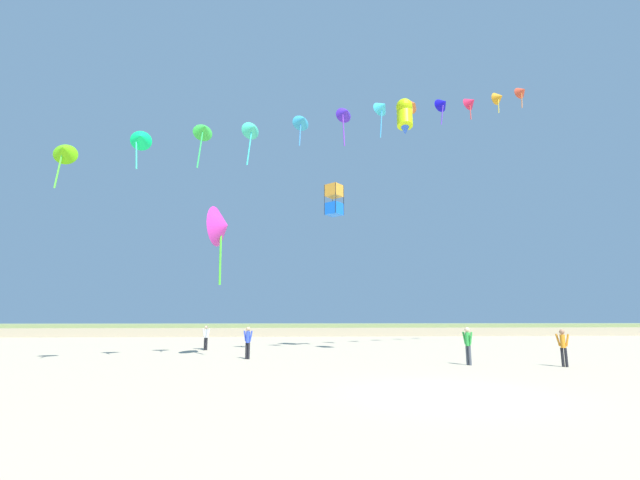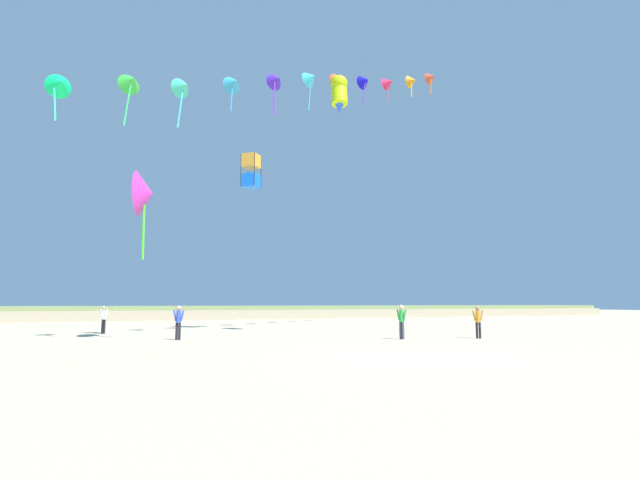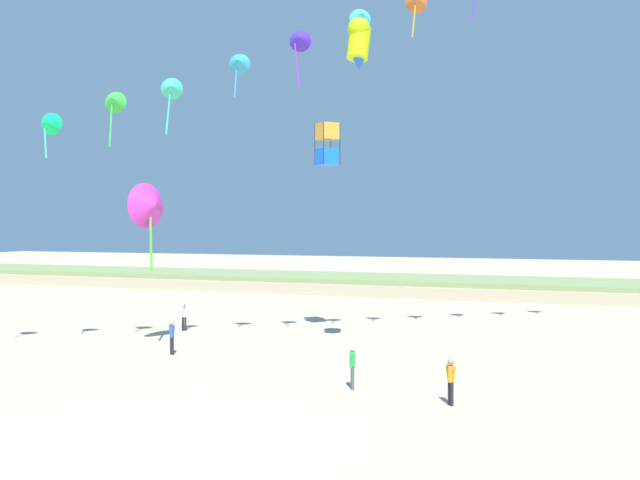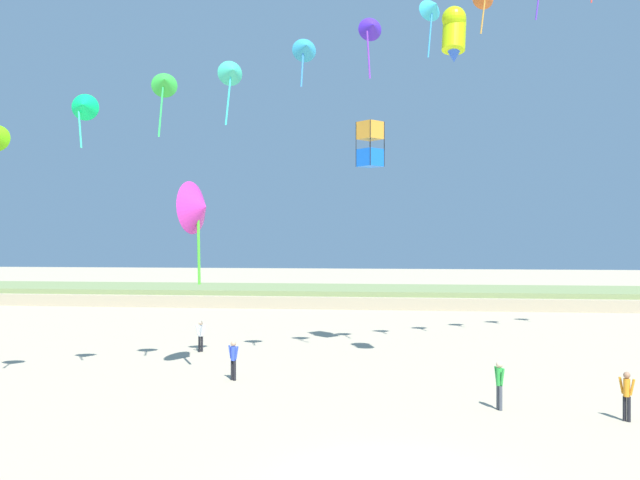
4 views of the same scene
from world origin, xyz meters
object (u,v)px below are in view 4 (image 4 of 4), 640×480
object	(u,v)px
person_near_right	(627,393)
person_near_left	(233,357)
person_far_left	(201,334)
large_kite_low_lead	(370,144)
person_mid_center	(499,382)
large_kite_mid_trail	(199,207)
large_kite_high_solo	(454,32)

from	to	relation	value
person_near_right	person_near_left	bearing A→B (deg)	161.51
person_far_left	large_kite_low_lead	xyz separation A→B (m)	(9.08, 0.66, 10.16)
large_kite_low_lead	person_near_left	bearing A→B (deg)	-126.13
person_near_right	person_far_left	world-z (taller)	person_far_left
person_far_left	large_kite_low_lead	world-z (taller)	large_kite_low_lead
person_near_right	person_mid_center	bearing A→B (deg)	165.36
person_mid_center	large_kite_low_lead	xyz separation A→B (m)	(-5.06, 11.46, 10.12)
person_near_right	large_kite_mid_trail	bearing A→B (deg)	160.57
person_near_right	person_mid_center	xyz separation A→B (m)	(-4.00, 1.04, 0.05)
person_near_left	person_far_left	xyz separation A→B (m)	(-3.52, 6.95, -0.02)
person_far_left	large_kite_high_solo	bearing A→B (deg)	-24.70
person_near_right	person_far_left	distance (m)	21.66
person_far_left	large_kite_mid_trail	world-z (taller)	large_kite_mid_trail
person_near_left	large_kite_low_lead	distance (m)	13.85
person_near_left	large_kite_mid_trail	size ratio (longest dim) A/B	0.36
person_near_right	large_kite_low_lead	size ratio (longest dim) A/B	0.69
person_mid_center	person_far_left	size ratio (longest dim) A/B	1.04
large_kite_low_lead	large_kite_mid_trail	world-z (taller)	large_kite_low_lead
person_mid_center	large_kite_low_lead	size ratio (longest dim) A/B	0.73
large_kite_mid_trail	large_kite_low_lead	bearing A→B (deg)	42.33
person_mid_center	person_far_left	distance (m)	17.79
person_near_left	large_kite_high_solo	distance (m)	16.87
large_kite_mid_trail	large_kite_high_solo	world-z (taller)	large_kite_high_solo
person_near_left	large_kite_high_solo	xyz separation A→B (m)	(9.42, 1.00, 13.95)
person_far_left	large_kite_low_lead	distance (m)	13.64
person_near_left	large_kite_high_solo	size ratio (longest dim) A/B	0.71
person_mid_center	large_kite_high_solo	distance (m)	14.80
person_near_right	person_mid_center	world-z (taller)	person_mid_center
person_near_left	person_near_right	world-z (taller)	person_near_left
person_far_left	large_kite_low_lead	size ratio (longest dim) A/B	0.70
person_near_right	large_kite_low_lead	bearing A→B (deg)	125.94
large_kite_mid_trail	large_kite_high_solo	distance (m)	13.47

